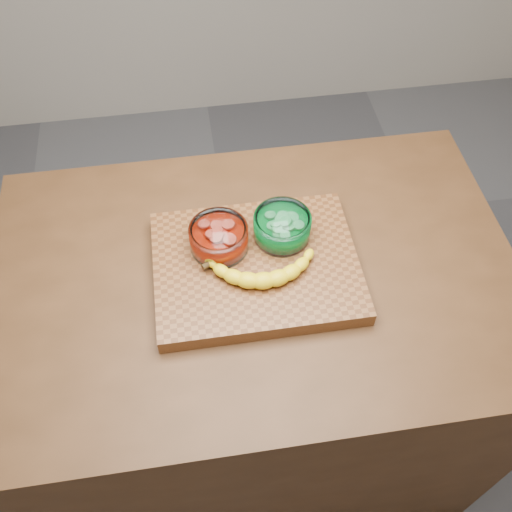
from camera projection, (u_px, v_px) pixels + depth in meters
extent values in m
plane|color=#535357|center=(256.00, 421.00, 2.00)|extent=(3.50, 3.50, 0.00)
cube|color=#4A2C16|center=(256.00, 363.00, 1.64)|extent=(1.20, 0.80, 0.90)
cube|color=brown|center=(256.00, 267.00, 1.27)|extent=(0.45, 0.35, 0.04)
cylinder|color=white|center=(219.00, 238.00, 1.25)|extent=(0.13, 0.13, 0.06)
cylinder|color=red|center=(219.00, 240.00, 1.26)|extent=(0.11, 0.11, 0.03)
cylinder|color=#FF6750|center=(218.00, 233.00, 1.24)|extent=(0.10, 0.10, 0.02)
cylinder|color=white|center=(282.00, 227.00, 1.27)|extent=(0.13, 0.13, 0.06)
cylinder|color=#059230|center=(282.00, 229.00, 1.28)|extent=(0.11, 0.11, 0.03)
cylinder|color=#6AE183|center=(282.00, 221.00, 1.26)|extent=(0.10, 0.10, 0.02)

